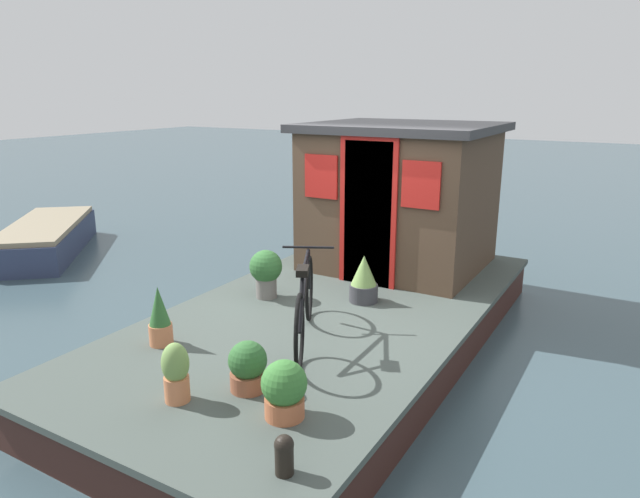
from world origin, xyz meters
TOP-DOWN VIEW (x-y plane):
  - ground_plane at (0.00, 0.00)m, footprint 60.00×60.00m
  - houseboat_deck at (0.00, 0.00)m, footprint 5.94×2.93m
  - houseboat_cabin at (1.86, 0.00)m, footprint 2.10×2.30m
  - bicycle at (-0.86, -0.22)m, footprint 1.57×0.85m
  - potted_plant_succulent at (-1.57, 0.88)m, footprint 0.21×0.21m
  - potted_plant_geranium at (-0.07, 0.77)m, footprint 0.37×0.37m
  - potted_plant_lavender at (-1.82, -0.31)m, footprint 0.30×0.30m
  - potted_plant_thyme at (0.36, -0.22)m, footprint 0.31×0.31m
  - potted_plant_fern at (-2.23, 0.05)m, footprint 0.20×0.20m
  - potted_plant_mint at (-2.01, -0.77)m, footprint 0.33×0.33m
  - mooring_bollard at (-2.53, -1.12)m, footprint 0.12×0.12m
  - dinghy_boat at (0.81, 6.04)m, footprint 2.90×2.71m

SIDE VIEW (x-z plane):
  - ground_plane at x=0.00m, z-range 0.00..0.00m
  - houseboat_deck at x=0.00m, z-range 0.00..0.46m
  - dinghy_boat at x=0.81m, z-range 0.00..0.54m
  - mooring_bollard at x=-2.53m, z-range 0.47..0.73m
  - potted_plant_lavender at x=-1.82m, z-range 0.46..0.86m
  - potted_plant_mint at x=-2.01m, z-range 0.47..0.89m
  - potted_plant_fern at x=-2.23m, z-range 0.47..0.93m
  - potted_plant_thyme at x=0.36m, z-range 0.45..0.97m
  - potted_plant_succulent at x=-1.57m, z-range 0.45..1.01m
  - potted_plant_geranium at x=-0.07m, z-range 0.50..1.05m
  - bicycle at x=-0.86m, z-range 0.44..1.23m
  - houseboat_cabin at x=1.86m, z-range 0.47..2.32m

